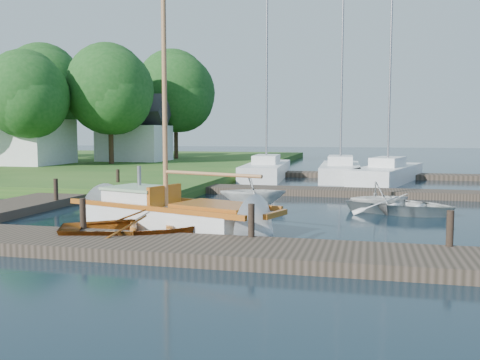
% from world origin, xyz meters
% --- Properties ---
extents(ground, '(160.00, 160.00, 0.00)m').
position_xyz_m(ground, '(0.00, 0.00, 0.00)').
color(ground, black).
rests_on(ground, ground).
extents(near_dock, '(18.00, 2.20, 0.30)m').
position_xyz_m(near_dock, '(0.00, -6.00, 0.15)').
color(near_dock, '#2E271D').
rests_on(near_dock, ground).
extents(left_dock, '(2.20, 18.00, 0.30)m').
position_xyz_m(left_dock, '(-8.00, 2.00, 0.15)').
color(left_dock, '#2E271D').
rests_on(left_dock, ground).
extents(far_dock, '(14.00, 1.60, 0.30)m').
position_xyz_m(far_dock, '(2.00, 6.50, 0.15)').
color(far_dock, '#2E271D').
rests_on(far_dock, ground).
extents(pontoon, '(30.00, 1.60, 0.30)m').
position_xyz_m(pontoon, '(10.00, 16.00, 0.15)').
color(pontoon, '#2E271D').
rests_on(pontoon, ground).
extents(mooring_post_1, '(0.16, 0.16, 0.80)m').
position_xyz_m(mooring_post_1, '(-3.00, -5.00, 0.70)').
color(mooring_post_1, black).
rests_on(mooring_post_1, near_dock).
extents(mooring_post_2, '(0.16, 0.16, 0.80)m').
position_xyz_m(mooring_post_2, '(1.50, -5.00, 0.70)').
color(mooring_post_2, black).
rests_on(mooring_post_2, near_dock).
extents(mooring_post_3, '(0.16, 0.16, 0.80)m').
position_xyz_m(mooring_post_3, '(6.00, -5.00, 0.70)').
color(mooring_post_3, black).
rests_on(mooring_post_3, near_dock).
extents(mooring_post_4, '(0.16, 0.16, 0.80)m').
position_xyz_m(mooring_post_4, '(-7.00, 0.00, 0.70)').
color(mooring_post_4, black).
rests_on(mooring_post_4, left_dock).
extents(mooring_post_5, '(0.16, 0.16, 0.80)m').
position_xyz_m(mooring_post_5, '(-7.00, 5.00, 0.70)').
color(mooring_post_5, black).
rests_on(mooring_post_5, left_dock).
extents(sailboat, '(7.40, 4.13, 9.83)m').
position_xyz_m(sailboat, '(-1.12, -3.16, 0.34)').
color(sailboat, silver).
rests_on(sailboat, ground).
extents(dinghy, '(5.03, 4.44, 0.86)m').
position_xyz_m(dinghy, '(-1.47, -4.65, 0.43)').
color(dinghy, '#925A12').
rests_on(dinghy, ground).
extents(tender_b, '(2.98, 2.74, 1.32)m').
position_xyz_m(tender_b, '(-0.07, 2.41, 0.66)').
color(tender_b, silver).
rests_on(tender_b, ground).
extents(tender_c, '(4.38, 3.78, 0.76)m').
position_xyz_m(tender_c, '(5.32, 1.69, 0.38)').
color(tender_c, silver).
rests_on(tender_c, ground).
extents(tender_d, '(2.76, 2.61, 1.15)m').
position_xyz_m(tender_d, '(4.61, 2.16, 0.58)').
color(tender_d, silver).
rests_on(tender_d, ground).
extents(marina_boat_0, '(2.78, 8.84, 11.60)m').
position_xyz_m(marina_boat_0, '(-1.87, 14.46, 0.57)').
color(marina_boat_0, silver).
rests_on(marina_boat_0, ground).
extents(marina_boat_1, '(2.53, 7.85, 11.22)m').
position_xyz_m(marina_boat_1, '(2.56, 14.60, 0.57)').
color(marina_boat_1, silver).
rests_on(marina_boat_1, ground).
extents(marina_boat_2, '(4.37, 8.75, 11.89)m').
position_xyz_m(marina_boat_2, '(5.23, 13.39, 0.58)').
color(marina_boat_2, silver).
rests_on(marina_boat_2, ground).
extents(house_a, '(6.30, 5.00, 6.29)m').
position_xyz_m(house_a, '(-20.00, 16.00, 2.96)').
color(house_a, silver).
rests_on(house_a, shore).
extents(house_c, '(5.25, 4.00, 5.28)m').
position_xyz_m(house_c, '(-14.00, 22.00, 2.58)').
color(house_c, silver).
rests_on(house_c, shore).
extents(tree_2, '(5.83, 5.75, 7.82)m').
position_xyz_m(tree_2, '(-18.00, 14.05, 5.25)').
color(tree_2, '#332114').
rests_on(tree_2, shore).
extents(tree_3, '(6.41, 6.38, 8.74)m').
position_xyz_m(tree_3, '(-14.00, 18.05, 5.81)').
color(tree_3, '#332114').
rests_on(tree_3, shore).
extents(tree_4, '(7.01, 7.01, 9.66)m').
position_xyz_m(tree_4, '(-22.00, 22.05, 6.37)').
color(tree_4, '#332114').
rests_on(tree_4, shore).
extents(tree_7, '(6.83, 6.83, 9.38)m').
position_xyz_m(tree_7, '(-12.00, 26.05, 6.20)').
color(tree_7, '#332114').
rests_on(tree_7, shore).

